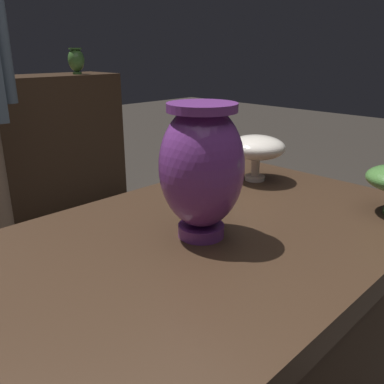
% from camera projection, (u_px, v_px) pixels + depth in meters
% --- Properties ---
extents(vase_centerpiece, '(0.16, 0.16, 0.26)m').
position_uv_depth(vase_centerpiece, '(203.00, 167.00, 0.77)').
color(vase_centerpiece, '#7A388E').
rests_on(vase_centerpiece, display_plinth).
extents(vase_left_accent, '(0.16, 0.16, 0.13)m').
position_uv_depth(vase_left_accent, '(256.00, 148.00, 1.14)').
color(vase_left_accent, silver).
rests_on(vase_left_accent, display_plinth).
extents(shelf_vase_far_right, '(0.11, 0.11, 0.17)m').
position_uv_depth(shelf_vase_far_right, '(76.00, 60.00, 2.82)').
color(shelf_vase_far_right, '#477A38').
rests_on(shelf_vase_far_right, back_display_shelf).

